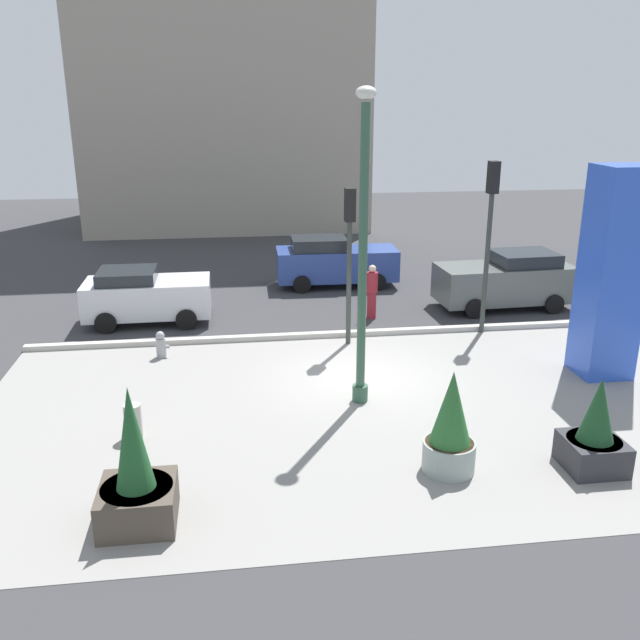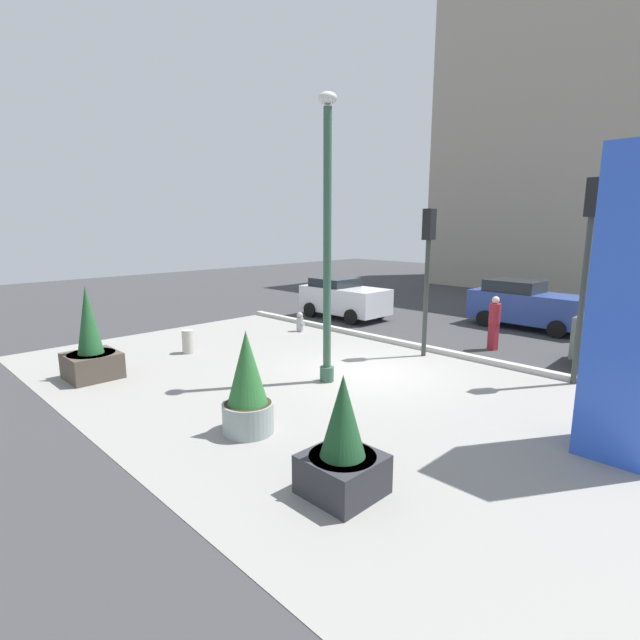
# 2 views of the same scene
# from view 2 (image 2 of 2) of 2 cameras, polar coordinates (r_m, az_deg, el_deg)

# --- Properties ---
(ground_plane) EXTENTS (60.00, 60.00, 0.00)m
(ground_plane) POSITION_cam_2_polar(r_m,az_deg,el_deg) (16.40, 14.83, -3.11)
(ground_plane) COLOR #38383A
(plaza_pavement) EXTENTS (18.00, 10.00, 0.02)m
(plaza_pavement) POSITION_cam_2_polar(r_m,az_deg,el_deg) (11.81, -0.32, -8.38)
(plaza_pavement) COLOR gray
(plaza_pavement) RESTS_ON ground_plane
(curb_strip) EXTENTS (18.00, 0.24, 0.16)m
(curb_strip) POSITION_cam_2_polar(r_m,az_deg,el_deg) (15.65, 13.20, -3.42)
(curb_strip) COLOR #B7B2A8
(curb_strip) RESTS_ON ground_plane
(lamp_post) EXTENTS (0.44, 0.44, 7.00)m
(lamp_post) POSITION_cam_2_polar(r_m,az_deg,el_deg) (11.77, 0.87, 8.58)
(lamp_post) COLOR #335642
(lamp_post) RESTS_ON ground_plane
(art_pillar_blue) EXTENTS (1.24, 1.24, 5.27)m
(art_pillar_blue) POSITION_cam_2_polar(r_m,az_deg,el_deg) (9.52, 33.84, 1.28)
(art_pillar_blue) COLOR blue
(art_pillar_blue) RESTS_ON ground_plane
(potted_plant_near_right) EXTENTS (1.00, 1.00, 2.04)m
(potted_plant_near_right) POSITION_cam_2_polar(r_m,az_deg,el_deg) (9.32, -8.72, -8.13)
(potted_plant_near_right) COLOR gray
(potted_plant_near_right) RESTS_ON ground_plane
(potted_plant_mid_plaza) EXTENTS (1.25, 1.25, 2.47)m
(potted_plant_mid_plaza) POSITION_cam_2_polar(r_m,az_deg,el_deg) (13.82, -25.83, -2.96)
(potted_plant_mid_plaza) COLOR #4C4238
(potted_plant_mid_plaza) RESTS_ON ground_plane
(potted_plant_by_pillar) EXTENTS (1.07, 1.07, 1.87)m
(potted_plant_by_pillar) POSITION_cam_2_polar(r_m,az_deg,el_deg) (7.30, 2.73, -15.14)
(potted_plant_by_pillar) COLOR #2D2D33
(potted_plant_by_pillar) RESTS_ON ground_plane
(fire_hydrant) EXTENTS (0.36, 0.26, 0.75)m
(fire_hydrant) POSITION_cam_2_polar(r_m,az_deg,el_deg) (18.03, -2.42, -0.24)
(fire_hydrant) COLOR #99999E
(fire_hydrant) RESTS_ON ground_plane
(concrete_bollard) EXTENTS (0.36, 0.36, 0.75)m
(concrete_bollard) POSITION_cam_2_polar(r_m,az_deg,el_deg) (15.53, -15.58, -2.53)
(concrete_bollard) COLOR #B2ADA3
(concrete_bollard) RESTS_ON ground_plane
(traffic_light_corner) EXTENTS (0.28, 0.42, 4.45)m
(traffic_light_corner) POSITION_cam_2_polar(r_m,az_deg,el_deg) (14.60, 12.82, 7.27)
(traffic_light_corner) COLOR #333833
(traffic_light_corner) RESTS_ON ground_plane
(traffic_light_far_side) EXTENTS (0.28, 0.42, 5.08)m
(traffic_light_far_side) POSITION_cam_2_polar(r_m,az_deg,el_deg) (13.26, 29.47, 7.37)
(traffic_light_far_side) COLOR #333833
(traffic_light_far_side) RESTS_ON ground_plane
(car_curb_east) EXTENTS (3.87, 2.09, 1.71)m
(car_curb_east) POSITION_cam_2_polar(r_m,az_deg,el_deg) (20.68, 2.84, 2.66)
(car_curb_east) COLOR silver
(car_curb_east) RESTS_ON ground_plane
(car_curb_west) EXTENTS (4.50, 2.02, 1.85)m
(car_curb_west) POSITION_cam_2_polar(r_m,az_deg,el_deg) (20.20, 23.66, 1.66)
(car_curb_west) COLOR #2D4793
(car_curb_west) RESTS_ON ground_plane
(pedestrian_by_curb) EXTENTS (0.45, 0.45, 1.75)m
(pedestrian_by_curb) POSITION_cam_2_polar(r_m,az_deg,el_deg) (16.27, 20.19, -0.01)
(pedestrian_by_curb) COLOR maroon
(pedestrian_by_curb) RESTS_ON ground_plane
(highrise_across_street) EXTENTS (14.52, 10.71, 20.56)m
(highrise_across_street) POSITION_cam_2_polar(r_m,az_deg,el_deg) (36.14, 28.59, 20.06)
(highrise_across_street) COLOR #9E9384
(highrise_across_street) RESTS_ON ground_plane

